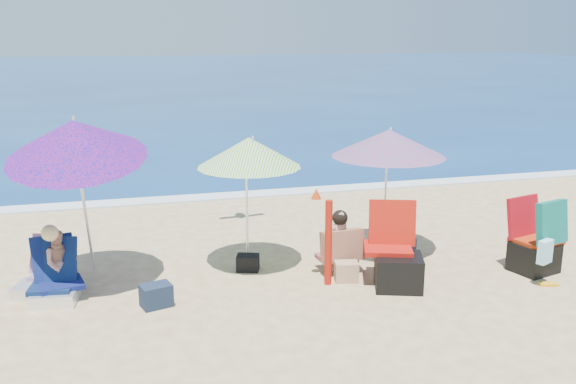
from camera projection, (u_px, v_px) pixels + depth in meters
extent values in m
plane|color=#D8BC84|center=(332.00, 296.00, 7.71)|extent=(120.00, 120.00, 0.00)
cube|color=navy|center=(150.00, 74.00, 49.87)|extent=(120.00, 80.00, 0.12)
cube|color=white|center=(250.00, 195.00, 12.48)|extent=(120.00, 0.50, 0.04)
cylinder|color=white|center=(385.00, 197.00, 9.00)|extent=(0.04, 0.04, 1.71)
cone|color=#E71E6D|center=(389.00, 143.00, 8.83)|extent=(2.03, 2.03, 0.38)
cylinder|color=white|center=(391.00, 131.00, 8.81)|extent=(0.03, 0.03, 0.10)
cylinder|color=white|center=(247.00, 207.00, 8.54)|extent=(0.04, 0.04, 1.68)
cone|color=#49B11B|center=(249.00, 152.00, 8.28)|extent=(1.81, 1.81, 0.40)
cylinder|color=white|center=(253.00, 140.00, 8.16)|extent=(0.03, 0.03, 0.11)
cylinder|color=silver|center=(85.00, 208.00, 8.00)|extent=(0.13, 0.51, 1.91)
cone|color=#9E1665|center=(75.00, 139.00, 7.54)|extent=(1.99, 2.05, 0.88)
cylinder|color=silver|center=(74.00, 122.00, 7.45)|extent=(0.04, 0.07, 0.13)
cylinder|color=#B1180C|center=(328.00, 243.00, 7.96)|extent=(0.12, 0.12, 1.12)
cone|color=#C6390E|center=(316.00, 193.00, 7.97)|extent=(0.17, 0.17, 0.14)
cube|color=#0B1D42|center=(52.00, 287.00, 7.55)|extent=(0.55, 0.50, 0.06)
cube|color=#0D1F4A|center=(56.00, 259.00, 7.70)|extent=(0.53, 0.35, 0.53)
cube|color=white|center=(55.00, 296.00, 7.51)|extent=(0.57, 0.52, 0.16)
cube|color=#D44A59|center=(51.00, 275.00, 7.97)|extent=(0.55, 0.52, 0.05)
cube|color=#E65153|center=(49.00, 254.00, 8.01)|extent=(0.51, 0.39, 0.48)
cube|color=silver|center=(36.00, 290.00, 7.73)|extent=(0.58, 0.54, 0.14)
cube|color=#B1150C|center=(388.00, 249.00, 8.06)|extent=(0.74, 0.70, 0.06)
cube|color=#B3190C|center=(392.00, 223.00, 8.13)|extent=(0.62, 0.36, 0.60)
cube|color=black|center=(398.00, 272.00, 7.92)|extent=(0.72, 0.68, 0.43)
cube|color=#B02D0C|center=(536.00, 241.00, 8.46)|extent=(0.68, 0.64, 0.06)
cube|color=#AD0C17|center=(523.00, 217.00, 8.57)|extent=(0.59, 0.30, 0.57)
cube|color=black|center=(534.00, 257.00, 8.47)|extent=(0.65, 0.61, 0.40)
cube|color=#097759|center=(552.00, 223.00, 8.13)|extent=(0.53, 0.31, 0.57)
cube|color=#9BE0F8|center=(545.00, 252.00, 7.94)|extent=(0.24, 0.19, 0.30)
imported|color=tan|center=(338.00, 241.00, 8.42)|extent=(0.33, 0.24, 0.85)
cube|color=#3D0E67|center=(336.00, 258.00, 8.54)|extent=(0.52, 0.47, 0.06)
cube|color=#361070|center=(342.00, 246.00, 8.33)|extent=(0.61, 0.27, 0.43)
sphere|color=black|center=(340.00, 218.00, 8.34)|extent=(0.21, 0.21, 0.21)
imported|color=tan|center=(60.00, 263.00, 7.66)|extent=(0.46, 0.40, 0.83)
cube|color=#0D164B|center=(61.00, 284.00, 7.61)|extent=(0.59, 0.54, 0.06)
cube|color=#0D1A4E|center=(53.00, 258.00, 7.74)|extent=(0.56, 0.40, 0.54)
sphere|color=#D6C17B|center=(50.00, 233.00, 7.48)|extent=(0.20, 0.20, 0.20)
cube|color=#192538|center=(156.00, 295.00, 7.40)|extent=(0.40, 0.34, 0.27)
cube|color=black|center=(248.00, 263.00, 8.53)|extent=(0.35, 0.30, 0.22)
cube|color=tan|center=(346.00, 272.00, 8.16)|extent=(0.34, 0.27, 0.26)
cube|color=#171B33|center=(399.00, 246.00, 9.07)|extent=(0.40, 0.31, 0.29)
cube|color=black|center=(408.00, 283.00, 7.87)|extent=(0.27, 0.21, 0.18)
cube|color=orange|center=(548.00, 284.00, 8.04)|extent=(0.25, 0.16, 0.03)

